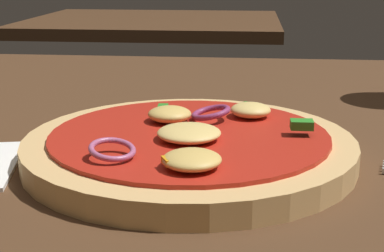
{
  "coord_description": "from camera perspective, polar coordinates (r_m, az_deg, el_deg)",
  "views": [
    {
      "loc": [
        0.1,
        -0.42,
        0.17
      ],
      "look_at": [
        0.06,
        -0.0,
        0.05
      ],
      "focal_mm": 53.73,
      "sensor_mm": 36.0,
      "label": 1
    }
  ],
  "objects": [
    {
      "name": "pizza",
      "position": [
        0.42,
        -0.23,
        -1.96
      ],
      "size": [
        0.24,
        0.24,
        0.03
      ],
      "color": "tan",
      "rests_on": "dining_table"
    },
    {
      "name": "dining_table",
      "position": [
        0.46,
        -7.17,
        -3.7
      ],
      "size": [
        1.45,
        0.89,
        0.03
      ],
      "color": "#4C301C",
      "rests_on": "ground"
    },
    {
      "name": "background_table",
      "position": [
        1.51,
        -3.73,
        10.1
      ],
      "size": [
        0.63,
        0.53,
        0.03
      ],
      "color": "#4C301C",
      "rests_on": "ground"
    }
  ]
}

